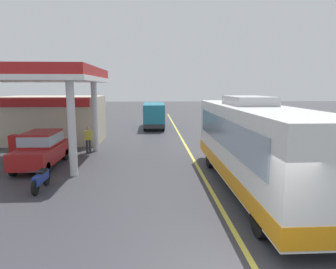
# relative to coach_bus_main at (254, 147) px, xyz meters

# --- Properties ---
(ground) EXTENTS (120.00, 120.00, 0.00)m
(ground) POSITION_rel_coach_bus_main_xyz_m (-1.74, 14.01, -1.72)
(ground) COLOR #38383D
(lane_divider_stripe) EXTENTS (0.16, 50.00, 0.01)m
(lane_divider_stripe) POSITION_rel_coach_bus_main_xyz_m (-1.74, 9.01, -1.72)
(lane_divider_stripe) COLOR #D8CC4C
(lane_divider_stripe) RESTS_ON ground
(coach_bus_main) EXTENTS (2.60, 11.04, 3.69)m
(coach_bus_main) POSITION_rel_coach_bus_main_xyz_m (0.00, 0.00, 0.00)
(coach_bus_main) COLOR white
(coach_bus_main) RESTS_ON ground
(gas_station_roadside) EXTENTS (9.10, 11.95, 5.10)m
(gas_station_roadside) POSITION_rel_coach_bus_main_xyz_m (-11.41, 9.07, 0.91)
(gas_station_roadside) COLOR #B21E1E
(gas_station_roadside) RESTS_ON ground
(car_at_pump) EXTENTS (1.70, 4.20, 1.82)m
(car_at_pump) POSITION_rel_coach_bus_main_xyz_m (-9.73, 3.80, -0.71)
(car_at_pump) COLOR maroon
(car_at_pump) RESTS_ON ground
(minibus_opposing_lane) EXTENTS (2.04, 6.13, 2.44)m
(minibus_opposing_lane) POSITION_rel_coach_bus_main_xyz_m (-3.92, 18.34, -0.25)
(minibus_opposing_lane) COLOR teal
(minibus_opposing_lane) RESTS_ON ground
(motorcycle_parked_forecourt) EXTENTS (0.55, 1.80, 0.92)m
(motorcycle_parked_forecourt) POSITION_rel_coach_bus_main_xyz_m (-8.51, 0.26, -1.28)
(motorcycle_parked_forecourt) COLOR black
(motorcycle_parked_forecourt) RESTS_ON ground
(pedestrian_near_pump) EXTENTS (0.55, 0.22, 1.66)m
(pedestrian_near_pump) POSITION_rel_coach_bus_main_xyz_m (-8.07, 7.05, -0.79)
(pedestrian_near_pump) COLOR #33333F
(pedestrian_near_pump) RESTS_ON ground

